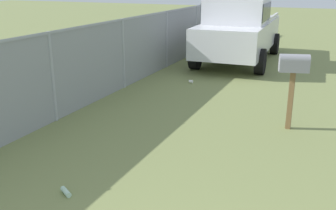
{
  "coord_description": "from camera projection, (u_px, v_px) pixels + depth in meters",
  "views": [
    {
      "loc": [
        -0.99,
        -0.74,
        2.66
      ],
      "look_at": [
        3.98,
        1.43,
        0.91
      ],
      "focal_mm": 41.79,
      "sensor_mm": 36.0,
      "label": 1
    }
  ],
  "objects": [
    {
      "name": "mailbox",
      "position": [
        294.0,
        69.0,
        6.97
      ],
      "size": [
        0.33,
        0.55,
        1.4
      ],
      "rotation": [
        0.0,
        0.0,
        0.26
      ],
      "color": "brown",
      "rests_on": "ground"
    },
    {
      "name": "pickup_truck",
      "position": [
        239.0,
        29.0,
        12.87
      ],
      "size": [
        5.42,
        2.42,
        2.09
      ],
      "rotation": [
        0.0,
        0.0,
        3.18
      ],
      "color": "silver",
      "rests_on": "ground"
    },
    {
      "name": "fence_section",
      "position": [
        147.0,
        43.0,
        10.97
      ],
      "size": [
        18.99,
        0.07,
        1.75
      ],
      "color": "#9EA3A8",
      "rests_on": "ground"
    },
    {
      "name": "litter_cup_far_scatter",
      "position": [
        191.0,
        81.0,
        10.5
      ],
      "size": [
        0.08,
        0.1,
        0.08
      ],
      "primitive_type": "cylinder",
      "rotation": [
        0.0,
        1.57,
        4.73
      ],
      "color": "white",
      "rests_on": "ground"
    },
    {
      "name": "litter_bottle_midfield_b",
      "position": [
        66.0,
        192.0,
        5.06
      ],
      "size": [
        0.17,
        0.22,
        0.07
      ],
      "primitive_type": "cylinder",
      "rotation": [
        0.0,
        1.57,
        4.17
      ],
      "color": "#B2D8BF",
      "rests_on": "ground"
    }
  ]
}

